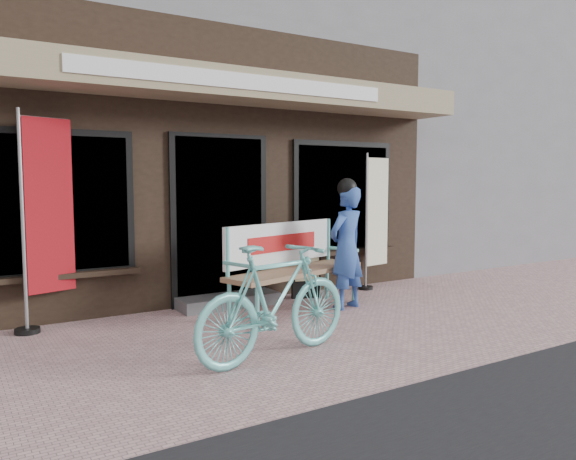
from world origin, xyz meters
TOP-DOWN VIEW (x-y plane):
  - ground at (0.00, 0.00)m, footprint 70.00×70.00m
  - storefront at (0.00, 4.96)m, footprint 7.00×6.77m
  - neighbor_right_near at (8.50, 5.50)m, footprint 10.00×7.00m
  - bench at (0.54, 1.13)m, footprint 2.07×1.04m
  - person at (1.22, 0.88)m, footprint 0.64×0.50m
  - bicycle at (-0.55, -0.36)m, footprint 1.81×0.80m
  - nobori_red at (-2.13, 1.81)m, footprint 0.69×0.34m
  - nobori_cream at (2.42, 1.73)m, footprint 0.59×0.25m
  - menu_stand at (1.13, 1.65)m, footprint 0.40×0.18m

SIDE VIEW (x-z plane):
  - ground at x=0.00m, z-range 0.00..0.00m
  - menu_stand at x=1.13m, z-range 0.01..0.81m
  - bicycle at x=-0.55m, z-range 0.00..1.05m
  - bench at x=0.54m, z-range 0.09..1.18m
  - person at x=1.22m, z-range -0.01..1.62m
  - nobori_cream at x=2.42m, z-range 0.03..2.03m
  - nobori_red at x=-2.13m, z-range 0.04..2.39m
  - neighbor_right_near at x=8.50m, z-range 0.00..5.60m
  - storefront at x=0.00m, z-range -0.01..5.99m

